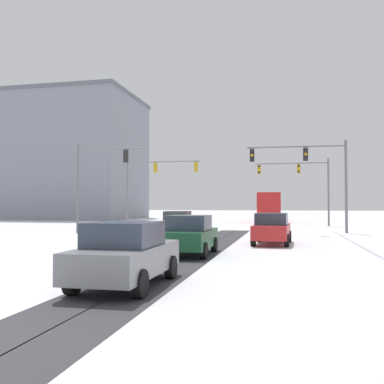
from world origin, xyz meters
name	(u,v)px	position (x,y,z in m)	size (l,w,h in m)	color
wheel_track_left_lane	(212,250)	(2.10, 13.58, 0.00)	(1.12, 29.88, 0.01)	#38383D
wheel_track_right_lane	(188,249)	(0.97, 13.58, 0.00)	(1.20, 29.88, 0.01)	#38383D
traffic_signal_near_right	(310,167)	(7.09, 25.02, 4.68)	(6.78, 0.68, 6.50)	slate
traffic_signal_far_left	(152,177)	(-6.91, 33.11, 4.69)	(7.25, 0.50, 6.50)	slate
traffic_signal_near_left	(96,173)	(-8.06, 23.28, 4.38)	(5.24, 0.63, 6.50)	slate
traffic_signal_far_right	(302,178)	(7.01, 37.14, 4.68)	(7.00, 0.39, 6.50)	slate
car_yellow_cab_lead	(178,223)	(-1.73, 22.48, 0.82)	(1.93, 4.15, 1.62)	yellow
car_red_second	(272,229)	(4.68, 16.96, 0.82)	(2.01, 4.19, 1.62)	red
car_dark_green_third	(190,235)	(1.53, 11.52, 0.82)	(1.86, 4.12, 1.62)	#194C2D
car_grey_fourth	(126,254)	(1.43, 4.62, 0.82)	(1.85, 4.11, 1.62)	slate
bus_oncoming	(268,205)	(3.43, 45.75, 1.99)	(3.05, 11.10, 3.38)	#B21E1E
office_building_far_left_block	(44,159)	(-29.82, 52.08, 8.95)	(28.20, 15.65, 17.89)	gray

